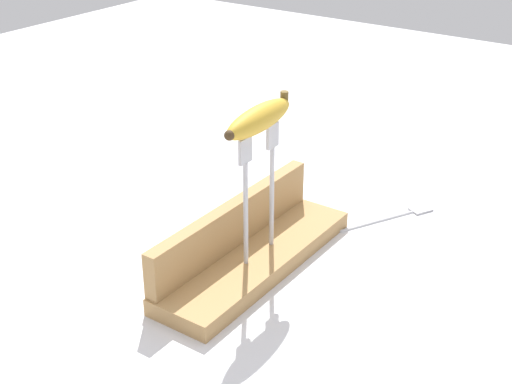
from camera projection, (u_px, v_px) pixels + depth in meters
ground_plane at (256, 267)px, 1.08m from camera, size 3.00×3.00×0.00m
wooden_board at (256, 259)px, 1.08m from camera, size 0.38×0.11×0.03m
board_backstop at (233, 224)px, 1.08m from camera, size 0.37×0.02×0.07m
fork_stand_center at (259, 183)px, 1.02m from camera, size 0.09×0.01×0.20m
banana_raised_center at (259, 118)px, 0.97m from camera, size 0.16×0.04×0.04m
fork_fallen_near at (398, 215)px, 1.22m from camera, size 0.17×0.10×0.01m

